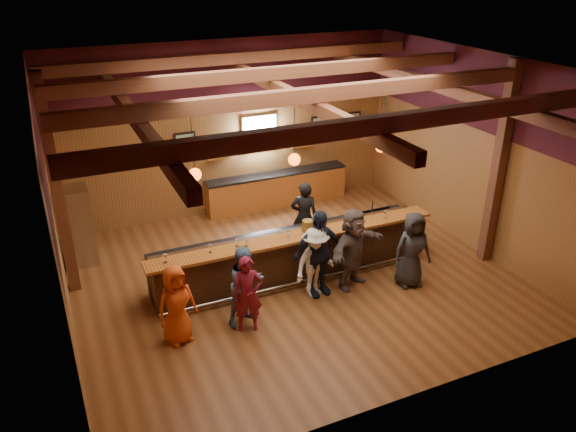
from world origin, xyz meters
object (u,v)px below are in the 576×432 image
(customer_redvest, at_px, (248,294))
(customer_navy, at_px, (318,253))
(stainless_fridge, at_px, (76,226))
(customer_white, at_px, (315,262))
(customer_brown, at_px, (353,249))
(bottle_a, at_px, (323,222))
(customer_dark, at_px, (412,250))
(bartender, at_px, (304,217))
(customer_denim, at_px, (246,286))
(bar_counter, at_px, (292,253))
(ice_bucket, at_px, (308,226))
(customer_orange, at_px, (176,305))
(back_bar_cabinet, at_px, (277,189))

(customer_redvest, height_order, customer_navy, customer_navy)
(stainless_fridge, bearing_deg, customer_white, -38.39)
(customer_brown, distance_m, bottle_a, 0.85)
(customer_dark, distance_m, bartender, 2.66)
(customer_denim, relative_size, customer_navy, 0.85)
(customer_navy, bearing_deg, bartender, 67.60)
(customer_brown, xyz_separation_m, customer_dark, (1.14, -0.46, -0.05))
(customer_dark, bearing_deg, bar_counter, 156.01)
(stainless_fridge, distance_m, customer_white, 5.39)
(stainless_fridge, height_order, customer_navy, customer_navy)
(customer_denim, distance_m, bottle_a, 2.34)
(ice_bucket, bearing_deg, customer_white, -102.69)
(customer_orange, height_order, customer_denim, customer_denim)
(customer_white, distance_m, customer_dark, 2.06)
(bartender, bearing_deg, customer_navy, 96.97)
(customer_orange, height_order, ice_bucket, customer_orange)
(customer_white, xyz_separation_m, customer_dark, (2.01, -0.47, 0.07))
(bar_counter, xyz_separation_m, customer_navy, (0.18, -0.88, 0.41))
(back_bar_cabinet, bearing_deg, bar_counter, -108.34)
(customer_dark, bearing_deg, bottle_a, 152.32)
(customer_navy, relative_size, bottle_a, 5.14)
(bar_counter, xyz_separation_m, ice_bucket, (0.26, -0.24, 0.71))
(customer_navy, height_order, bottle_a, customer_navy)
(bar_counter, xyz_separation_m, customer_orange, (-2.80, -1.25, 0.24))
(bartender, relative_size, bottle_a, 4.74)
(bar_counter, bearing_deg, customer_orange, -155.93)
(customer_white, bearing_deg, stainless_fridge, 124.78)
(bar_counter, bearing_deg, ice_bucket, -42.65)
(bartender, bearing_deg, stainless_fridge, 6.45)
(customer_orange, bearing_deg, bar_counter, 9.33)
(customer_brown, distance_m, customer_dark, 1.23)
(customer_redvest, relative_size, customer_navy, 0.81)
(customer_redvest, xyz_separation_m, bartender, (2.26, 2.36, 0.10))
(bar_counter, xyz_separation_m, back_bar_cabinet, (1.18, 3.57, -0.05))
(customer_navy, relative_size, customer_dark, 1.13)
(customer_brown, bearing_deg, bartender, 74.35)
(customer_denim, height_order, ice_bucket, customer_denim)
(stainless_fridge, height_order, customer_dark, stainless_fridge)
(customer_navy, bearing_deg, customer_orange, -178.18)
(back_bar_cabinet, height_order, customer_redvest, customer_redvest)
(customer_denim, bearing_deg, customer_dark, -19.01)
(stainless_fridge, height_order, customer_brown, stainless_fridge)
(bartender, xyz_separation_m, bottle_a, (-0.13, -1.15, 0.39))
(stainless_fridge, distance_m, customer_orange, 3.93)
(customer_redvest, distance_m, customer_denim, 0.24)
(customer_navy, bearing_deg, customer_white, -171.11)
(stainless_fridge, distance_m, bartender, 5.09)
(bartender, xyz_separation_m, ice_bucket, (-0.47, -1.15, 0.38))
(customer_redvest, bearing_deg, customer_navy, 33.09)
(bottle_a, bearing_deg, customer_brown, -60.75)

